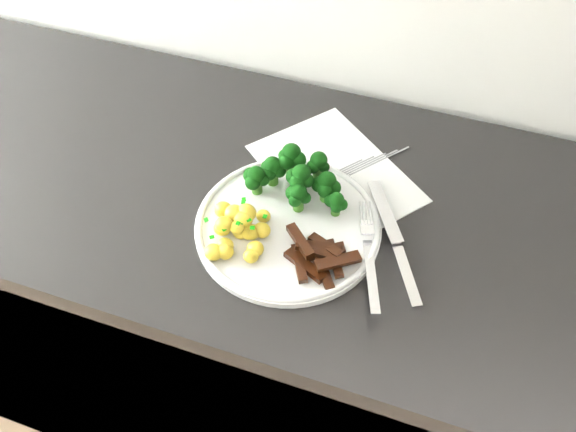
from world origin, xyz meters
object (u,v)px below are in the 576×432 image
recipe_paper (335,173)px  plate (288,225)px  counter (310,338)px  fork (370,259)px  broccoli (297,177)px  beef_strips (318,255)px  potatoes (238,229)px  knife (399,255)px

recipe_paper → plate: size_ratio=1.16×
counter → plate: (-0.03, -0.06, 0.45)m
plate → fork: fork is taller
recipe_paper → broccoli: (-0.04, -0.07, 0.05)m
recipe_paper → fork: size_ratio=1.69×
plate → counter: bearing=60.7°
counter → beef_strips: beef_strips is taller
fork → potatoes: bearing=-174.9°
plate → beef_strips: bearing=-37.3°
recipe_paper → plate: plate is taller
counter → potatoes: 0.48m
fork → knife: (0.04, 0.03, -0.01)m
fork → knife: fork is taller
counter → knife: 0.47m
plate → knife: 0.18m
counter → recipe_paper: (0.01, 0.08, 0.44)m
recipe_paper → broccoli: size_ratio=1.93×
knife → fork: bearing=-143.9°
broccoli → potatoes: broccoli is taller
counter → broccoli: bearing=163.3°
beef_strips → plate: bearing=142.7°
plate → beef_strips: size_ratio=2.36×
counter → broccoli: 0.49m
potatoes → beef_strips: (0.13, -0.00, -0.01)m
broccoli → fork: size_ratio=0.88×
counter → recipe_paper: recipe_paper is taller
plate → broccoli: size_ratio=1.67×
broccoli → knife: 0.20m
potatoes → knife: size_ratio=0.52×
broccoli → potatoes: size_ratio=1.54×
counter → beef_strips: bearing=-72.6°
plate → fork: 0.14m
counter → recipe_paper: bearing=86.1°
plate → broccoli: bearing=96.6°
recipe_paper → counter: bearing=-93.9°
broccoli → beef_strips: bearing=-58.3°
counter → beef_strips: size_ratio=18.83×
plate → knife: (0.18, -0.00, 0.00)m
fork → counter: bearing=141.4°
beef_strips → knife: beef_strips is taller
recipe_paper → plate: bearing=-104.8°
recipe_paper → potatoes: potatoes is taller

